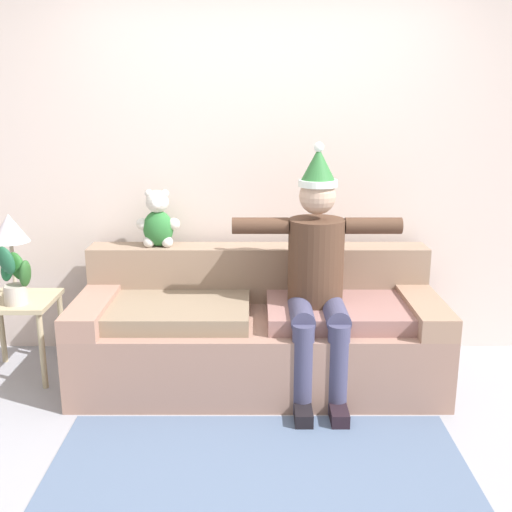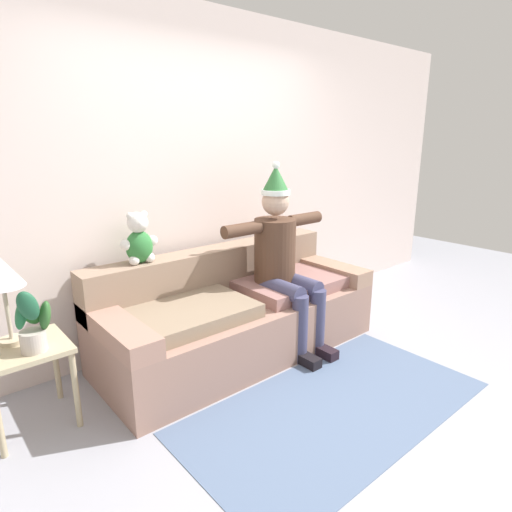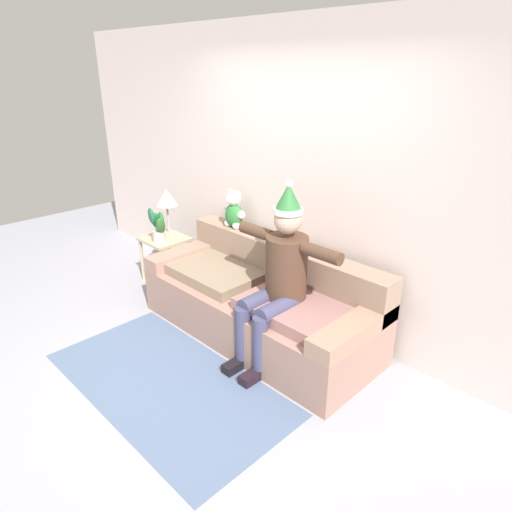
# 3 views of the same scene
# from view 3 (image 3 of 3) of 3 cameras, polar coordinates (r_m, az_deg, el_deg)

# --- Properties ---
(ground_plane) EXTENTS (10.00, 10.00, 0.00)m
(ground_plane) POSITION_cam_3_polar(r_m,az_deg,el_deg) (3.78, -10.59, -15.17)
(ground_plane) COLOR #9A9CA7
(back_wall) EXTENTS (7.00, 0.10, 2.70)m
(back_wall) POSITION_cam_3_polar(r_m,az_deg,el_deg) (4.15, 5.98, 9.44)
(back_wall) COLOR beige
(back_wall) RESTS_ON ground_plane
(couch) EXTENTS (2.25, 0.91, 0.81)m
(couch) POSITION_cam_3_polar(r_m,az_deg,el_deg) (4.14, 0.64, -5.77)
(couch) COLOR #987264
(couch) RESTS_ON ground_plane
(person_seated) EXTENTS (1.02, 0.77, 1.52)m
(person_seated) POSITION_cam_3_polar(r_m,az_deg,el_deg) (3.62, 2.85, -2.31)
(person_seated) COLOR #4E3325
(person_seated) RESTS_ON ground_plane
(teddy_bear) EXTENTS (0.29, 0.17, 0.38)m
(teddy_bear) POSITION_cam_3_polar(r_m,az_deg,el_deg) (4.51, -2.82, 5.72)
(teddy_bear) COLOR #2E7536
(teddy_bear) RESTS_ON couch
(side_table) EXTENTS (0.47, 0.45, 0.52)m
(side_table) POSITION_cam_3_polar(r_m,az_deg,el_deg) (5.20, -11.34, 1.32)
(side_table) COLOR tan
(side_table) RESTS_ON ground_plane
(table_lamp) EXTENTS (0.24, 0.24, 0.53)m
(table_lamp) POSITION_cam_3_polar(r_m,az_deg,el_deg) (5.12, -11.18, 6.96)
(table_lamp) COLOR #C0AF8E
(table_lamp) RESTS_ON side_table
(potted_plant) EXTENTS (0.22, 0.19, 0.40)m
(potted_plant) POSITION_cam_3_polar(r_m,az_deg,el_deg) (5.03, -12.25, 3.72)
(potted_plant) COLOR #C0B3A8
(potted_plant) RESTS_ON side_table
(candle_tall) EXTENTS (0.04, 0.04, 0.24)m
(candle_tall) POSITION_cam_3_polar(r_m,az_deg,el_deg) (5.21, -12.54, 4.15)
(candle_tall) COLOR beige
(candle_tall) RESTS_ON side_table
(area_rug) EXTENTS (2.07, 1.06, 0.01)m
(area_rug) POSITION_cam_3_polar(r_m,az_deg,el_deg) (3.76, -11.12, -15.37)
(area_rug) COLOR slate
(area_rug) RESTS_ON ground_plane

